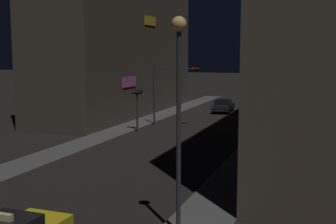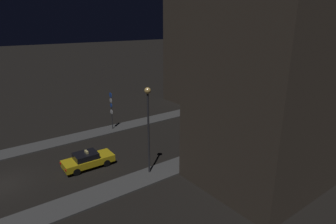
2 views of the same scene
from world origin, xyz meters
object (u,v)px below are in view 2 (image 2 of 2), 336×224
object	(u,v)px
traffic_light_overhead	(246,82)
traffic_light_left_kerb	(220,92)
far_car	(297,94)
traffic_light_right_kerb	(296,99)
taxi	(88,160)
street_lamp_far_block	(292,84)
sign_pole_left	(111,107)
street_lamp_near_block	(148,116)

from	to	relation	value
traffic_light_overhead	traffic_light_left_kerb	distance (m)	4.36
far_car	traffic_light_right_kerb	bearing A→B (deg)	-61.76
taxi	street_lamp_far_block	xyz separation A→B (m)	(3.91, 25.22, 4.31)
street_lamp_far_block	traffic_light_left_kerb	bearing A→B (deg)	-165.45
traffic_light_right_kerb	street_lamp_far_block	distance (m)	3.88
traffic_light_overhead	traffic_light_right_kerb	xyz separation A→B (m)	(7.25, 1.49, -1.43)
far_car	traffic_light_overhead	size ratio (longest dim) A/B	0.84
taxi	traffic_light_overhead	xyz separation A→B (m)	(-4.08, 26.52, 3.14)
far_car	street_lamp_far_block	distance (m)	14.06
traffic_light_left_kerb	sign_pole_left	bearing A→B (deg)	-94.79
far_car	sign_pole_left	bearing A→B (deg)	-99.61
far_car	street_lamp_far_block	size ratio (longest dim) A/B	0.54
traffic_light_left_kerb	traffic_light_right_kerb	distance (m)	10.36
traffic_light_right_kerb	street_lamp_far_block	xyz separation A→B (m)	(0.75, -2.79, 2.60)
far_car	traffic_light_right_kerb	size ratio (longest dim) A/B	1.33
traffic_light_overhead	street_lamp_near_block	distance (m)	24.19
taxi	far_car	bearing A→B (deg)	92.81
far_car	traffic_light_right_kerb	world-z (taller)	traffic_light_right_kerb
street_lamp_near_block	taxi	bearing A→B (deg)	-137.50
traffic_light_overhead	traffic_light_left_kerb	world-z (taller)	traffic_light_overhead
traffic_light_overhead	street_lamp_far_block	bearing A→B (deg)	-9.22
traffic_light_left_kerb	street_lamp_far_block	world-z (taller)	street_lamp_far_block
taxi	street_lamp_far_block	distance (m)	25.89
traffic_light_right_kerb	street_lamp_near_block	world-z (taller)	street_lamp_near_block
taxi	traffic_light_overhead	bearing A→B (deg)	98.75
traffic_light_right_kerb	traffic_light_overhead	bearing A→B (deg)	-168.38
taxi	traffic_light_right_kerb	size ratio (longest dim) A/B	1.32
traffic_light_left_kerb	street_lamp_near_block	world-z (taller)	street_lamp_near_block
sign_pole_left	far_car	bearing A→B (deg)	80.39
taxi	far_car	xyz separation A→B (m)	(-1.83, 37.32, -0.00)
traffic_light_overhead	street_lamp_near_block	xyz separation A→B (m)	(8.25, -22.71, 1.33)
traffic_light_left_kerb	sign_pole_left	xyz separation A→B (m)	(-1.41, -16.83, 0.25)
traffic_light_left_kerb	sign_pole_left	distance (m)	16.89
far_car	taxi	bearing A→B (deg)	-87.19
far_car	street_lamp_near_block	bearing A→B (deg)	-79.85
sign_pole_left	street_lamp_far_block	distance (m)	22.39
traffic_light_right_kerb	sign_pole_left	size ratio (longest dim) A/B	0.75
traffic_light_overhead	sign_pole_left	xyz separation A→B (m)	(-3.07, -20.63, -1.07)
sign_pole_left	street_lamp_far_block	bearing A→B (deg)	60.22
traffic_light_right_kerb	street_lamp_far_block	bearing A→B (deg)	-74.99
sign_pole_left	traffic_light_overhead	bearing A→B (deg)	81.55
far_car	traffic_light_left_kerb	xyz separation A→B (m)	(-3.91, -14.60, 1.81)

